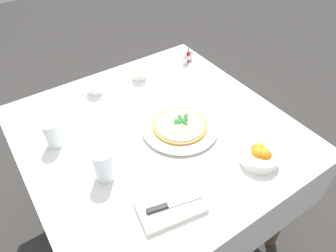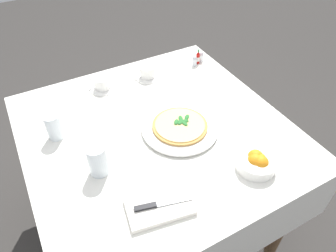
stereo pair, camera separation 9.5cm
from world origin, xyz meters
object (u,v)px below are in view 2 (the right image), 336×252
object	(u,v)px
water_glass_far_left	(98,161)
napkin_folded	(160,206)
pizza_plate	(180,128)
coffee_cup_back_corner	(102,84)
coffee_cup_near_left	(147,72)
pepper_shaker	(194,61)
citrus_bowl	(257,162)
dinner_knife	(160,204)
water_glass_far_right	(54,127)
hot_sauce_bottle	(198,58)
pizza	(180,125)
salt_shaker	(201,57)

from	to	relation	value
water_glass_far_left	napkin_folded	size ratio (longest dim) A/B	0.53
pizza_plate	coffee_cup_back_corner	distance (m)	0.48
coffee_cup_near_left	pepper_shaker	world-z (taller)	coffee_cup_near_left
coffee_cup_near_left	citrus_bowl	distance (m)	0.74
citrus_bowl	coffee_cup_near_left	bearing A→B (deg)	97.43
coffee_cup_near_left	dinner_knife	size ratio (longest dim) A/B	0.67
water_glass_far_right	pepper_shaker	bearing A→B (deg)	13.84
citrus_bowl	hot_sauce_bottle	distance (m)	0.76
pizza	pizza_plate	bearing A→B (deg)	-144.88
coffee_cup_near_left	napkin_folded	size ratio (longest dim) A/B	0.54
water_glass_far_right	coffee_cup_back_corner	bearing A→B (deg)	38.88
pizza	water_glass_far_right	world-z (taller)	water_glass_far_right
coffee_cup_back_corner	coffee_cup_near_left	bearing A→B (deg)	-3.59
water_glass_far_left	pepper_shaker	world-z (taller)	water_glass_far_left
water_glass_far_left	water_glass_far_right	xyz separation A→B (m)	(-0.10, 0.26, -0.00)
water_glass_far_left	napkin_folded	world-z (taller)	water_glass_far_left
coffee_cup_near_left	pizza	bearing A→B (deg)	-96.91
pizza	citrus_bowl	bearing A→B (deg)	-64.78
napkin_folded	water_glass_far_right	bearing A→B (deg)	123.14
pepper_shaker	dinner_knife	bearing A→B (deg)	-129.25
coffee_cup_near_left	water_glass_far_left	xyz separation A→B (m)	(-0.43, -0.48, 0.03)
coffee_cup_near_left	water_glass_far_left	world-z (taller)	water_glass_far_left
pizza	salt_shaker	distance (m)	0.57
dinner_knife	water_glass_far_right	bearing A→B (deg)	127.48
napkin_folded	coffee_cup_back_corner	bearing A→B (deg)	94.81
hot_sauce_bottle	citrus_bowl	bearing A→B (deg)	-105.86
pizza_plate	salt_shaker	distance (m)	0.57
coffee_cup_near_left	dinner_knife	bearing A→B (deg)	-112.59
pizza_plate	coffee_cup_back_corner	bearing A→B (deg)	112.91
napkin_folded	dinner_knife	size ratio (longest dim) A/B	1.23
water_glass_far_left	hot_sauce_bottle	bearing A→B (deg)	32.71
salt_shaker	pizza_plate	bearing A→B (deg)	-131.96
water_glass_far_right	water_glass_far_left	bearing A→B (deg)	-70.04
hot_sauce_bottle	pepper_shaker	size ratio (longest dim) A/B	1.48
water_glass_far_right	salt_shaker	distance (m)	0.88
dinner_knife	salt_shaker	size ratio (longest dim) A/B	3.45
napkin_folded	citrus_bowl	bearing A→B (deg)	7.82
water_glass_far_left	water_glass_far_right	size ratio (longest dim) A/B	1.13
coffee_cup_back_corner	napkin_folded	distance (m)	0.74
water_glass_far_right	napkin_folded	world-z (taller)	water_glass_far_right
salt_shaker	pizza	bearing A→B (deg)	-131.94
coffee_cup_near_left	water_glass_far_right	xyz separation A→B (m)	(-0.52, -0.21, 0.02)
hot_sauce_bottle	pepper_shaker	distance (m)	0.03
hot_sauce_bottle	salt_shaker	distance (m)	0.03
coffee_cup_near_left	pepper_shaker	distance (m)	0.28
napkin_folded	pepper_shaker	size ratio (longest dim) A/B	4.25
coffee_cup_back_corner	water_glass_far_left	bearing A→B (deg)	-111.01
water_glass_far_left	citrus_bowl	xyz separation A→B (m)	(0.52, -0.26, -0.03)
water_glass_far_left	hot_sauce_bottle	distance (m)	0.87
citrus_bowl	hot_sauce_bottle	size ratio (longest dim) A/B	1.81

